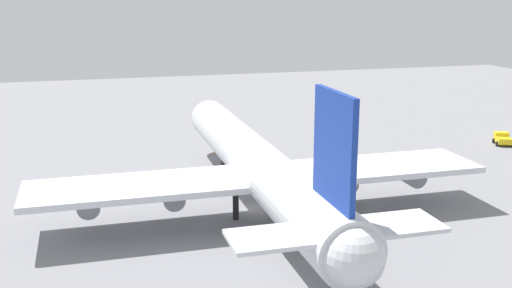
# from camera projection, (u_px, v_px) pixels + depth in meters

# --- Properties ---
(ground_plane) EXTENTS (240.42, 240.42, 0.00)m
(ground_plane) POSITION_uv_depth(u_px,v_px,m) (256.00, 209.00, 73.69)
(ground_plane) COLOR gray
(cargo_airplane) EXTENTS (60.10, 52.43, 17.84)m
(cargo_airplane) POSITION_uv_depth(u_px,v_px,m) (257.00, 165.00, 72.02)
(cargo_airplane) COLOR silver
(cargo_airplane) RESTS_ON ground_plane
(cargo_loader) EXTENTS (4.25, 3.67, 1.97)m
(cargo_loader) POSITION_uv_depth(u_px,v_px,m) (503.00, 139.00, 104.28)
(cargo_loader) COLOR yellow
(cargo_loader) RESTS_ON ground_plane
(safety_cone_nose) EXTENTS (0.48, 0.48, 0.69)m
(safety_cone_nose) POSITION_uv_depth(u_px,v_px,m) (215.00, 151.00, 99.04)
(safety_cone_nose) COLOR orange
(safety_cone_nose) RESTS_ON ground_plane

